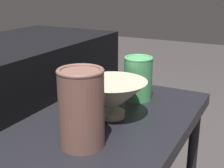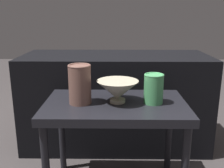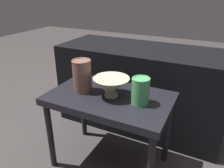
% 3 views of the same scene
% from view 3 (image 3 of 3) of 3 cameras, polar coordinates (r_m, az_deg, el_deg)
% --- Properties ---
extents(ground_plane, '(8.00, 8.00, 0.00)m').
position_cam_3_polar(ground_plane, '(1.52, -0.55, -19.67)').
color(ground_plane, '#383333').
extents(table, '(0.69, 0.43, 0.49)m').
position_cam_3_polar(table, '(1.26, -0.62, -5.45)').
color(table, black).
rests_on(table, ground_plane).
extents(couch_backdrop, '(1.25, 0.50, 0.64)m').
position_cam_3_polar(couch_backdrop, '(1.75, 7.40, -0.80)').
color(couch_backdrop, black).
rests_on(couch_backdrop, ground_plane).
extents(bowl, '(0.20, 0.20, 0.11)m').
position_cam_3_polar(bowl, '(1.20, -0.26, -0.54)').
color(bowl, '#B2A88E').
rests_on(bowl, table).
extents(vase_textured_left, '(0.11, 0.11, 0.19)m').
position_cam_3_polar(vase_textured_left, '(1.26, -7.82, 2.26)').
color(vase_textured_left, brown).
rests_on(vase_textured_left, table).
extents(vase_colorful_right, '(0.09, 0.09, 0.14)m').
position_cam_3_polar(vase_colorful_right, '(1.13, 7.46, -1.68)').
color(vase_colorful_right, '#47995B').
rests_on(vase_colorful_right, table).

